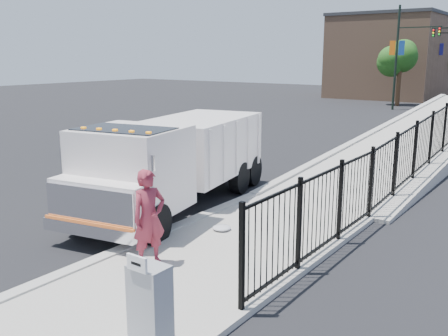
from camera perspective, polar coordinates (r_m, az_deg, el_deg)
The scene contains 15 objects.
ground at distance 12.07m, azimuth -6.89°, elevation -7.80°, with size 120.00×120.00×0.00m, color black.
sidewalk at distance 9.49m, azimuth -6.43°, elevation -13.31°, with size 3.55×12.00×0.12m, color #9E998E.
curb at distance 10.76m, azimuth -14.21°, elevation -10.27°, with size 0.30×12.00×0.16m, color #ADAAA3.
ramp at distance 25.27m, azimuth 22.36°, elevation 2.16°, with size 3.95×24.00×1.70m, color #9E998E.
iron_fence at distance 20.97m, azimuth 23.75°, elevation 2.55°, with size 0.10×28.00×1.80m, color black.
truck at distance 13.80m, azimuth -5.91°, elevation 1.14°, with size 3.80×7.88×2.59m.
worker at distance 9.95m, azimuth -8.56°, elevation -5.68°, with size 0.71×0.47×1.95m, color maroon.
utility_cabinet at distance 7.39m, azimuth -8.44°, elevation -15.42°, with size 0.55×0.40×1.25m, color gray.
arrow_sign at distance 6.93m, azimuth -9.92°, elevation -10.70°, with size 0.35×0.04×0.22m, color white.
debris at distance 12.06m, azimuth -0.27°, elevation -6.83°, with size 0.45×0.45×0.11m, color silver.
light_pole_0 at distance 41.94m, azimuth 19.52°, elevation 12.22°, with size 3.77×0.22×8.00m.
light_pole_2 at distance 52.91m, azimuth 23.44°, elevation 11.87°, with size 3.77×0.22×8.00m.
tree_0 at distance 45.57m, azimuth 19.52°, elevation 11.69°, with size 2.78×2.78×5.39m.
tree_2 at distance 58.98m, azimuth 24.11°, elevation 11.39°, with size 2.80×2.80×5.40m.
building at distance 54.89m, azimuth 18.30°, elevation 11.88°, with size 10.00×10.00×8.00m, color #8C664C.
Camera 1 is at (7.70, -8.28, 4.21)m, focal length 40.00 mm.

